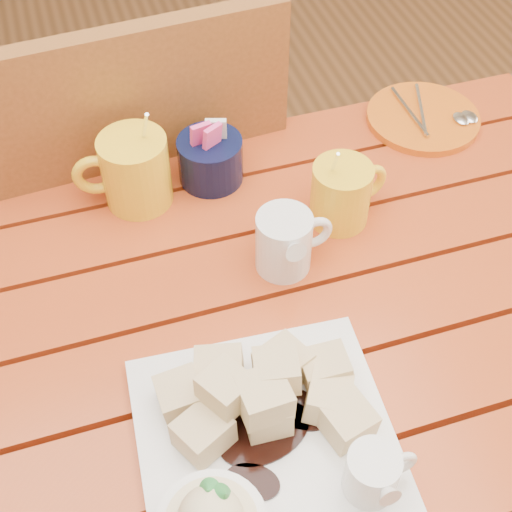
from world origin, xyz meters
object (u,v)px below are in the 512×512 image
object	(u,v)px
dessert_plate	(259,451)
coffee_mug_left	(133,170)
table	(246,387)
orange_saucer	(424,118)
coffee_mug_right	(342,193)
chair_far	(140,204)

from	to	relation	value
dessert_plate	coffee_mug_left	world-z (taller)	coffee_mug_left
table	orange_saucer	bearing A→B (deg)	38.85
coffee_mug_left	coffee_mug_right	bearing A→B (deg)	-16.94
coffee_mug_left	chair_far	distance (m)	0.33
coffee_mug_left	chair_far	world-z (taller)	chair_far
table	coffee_mug_right	distance (m)	0.29
table	chair_far	distance (m)	0.50
coffee_mug_right	orange_saucer	xyz separation A→B (m)	(0.21, 0.16, -0.04)
coffee_mug_right	chair_far	xyz separation A→B (m)	(-0.24, 0.33, -0.26)
dessert_plate	chair_far	bearing A→B (deg)	92.02
table	dessert_plate	distance (m)	0.21
table	dessert_plate	bearing A→B (deg)	-101.95
coffee_mug_left	dessert_plate	bearing A→B (deg)	-76.51
table	coffee_mug_left	distance (m)	0.34
coffee_mug_right	orange_saucer	bearing A→B (deg)	24.82
coffee_mug_left	coffee_mug_right	size ratio (longest dim) A/B	1.16
chair_far	dessert_plate	bearing A→B (deg)	88.28
chair_far	table	bearing A→B (deg)	92.77
dessert_plate	chair_far	world-z (taller)	chair_far
chair_far	orange_saucer	bearing A→B (deg)	156.01
dessert_plate	orange_saucer	size ratio (longest dim) A/B	1.62
table	coffee_mug_left	xyz separation A→B (m)	(-0.07, 0.28, 0.16)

